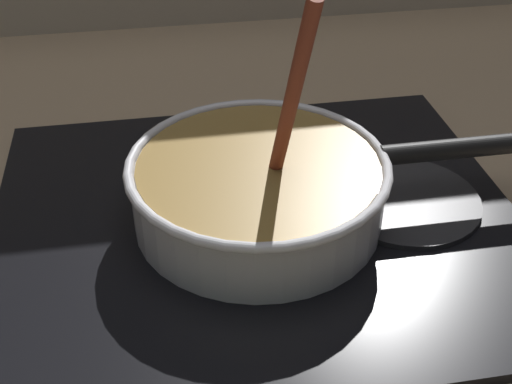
% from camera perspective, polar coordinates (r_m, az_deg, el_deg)
% --- Properties ---
extents(hob_plate, '(0.56, 0.48, 0.01)m').
position_cam_1_polar(hob_plate, '(0.71, -0.00, -2.62)').
color(hob_plate, black).
rests_on(hob_plate, ground).
extents(burner_ring, '(0.20, 0.20, 0.01)m').
position_cam_1_polar(burner_ring, '(0.70, 0.00, -1.98)').
color(burner_ring, '#592D0C').
rests_on(burner_ring, hob_plate).
extents(spare_burner, '(0.17, 0.17, 0.01)m').
position_cam_1_polar(spare_burner, '(0.75, 12.55, -0.68)').
color(spare_burner, '#262628').
rests_on(spare_burner, hob_plate).
extents(cooking_pan, '(0.44, 0.27, 0.27)m').
position_cam_1_polar(cooking_pan, '(0.68, 0.19, 0.38)').
color(cooking_pan, silver).
rests_on(cooking_pan, hob_plate).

